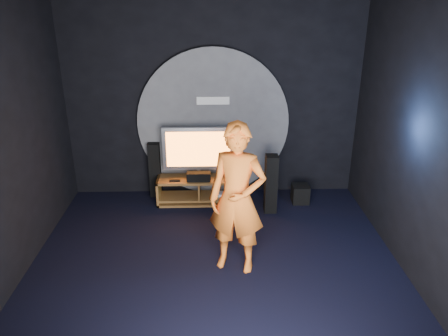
% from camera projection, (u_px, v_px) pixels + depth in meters
% --- Properties ---
extents(floor, '(5.00, 5.00, 0.00)m').
position_uv_depth(floor, '(215.00, 272.00, 5.77)').
color(floor, black).
rests_on(floor, ground).
extents(back_wall, '(5.00, 0.04, 3.50)m').
position_uv_depth(back_wall, '(213.00, 97.00, 7.40)').
color(back_wall, black).
rests_on(back_wall, ground).
extents(front_wall, '(5.00, 0.04, 3.50)m').
position_uv_depth(front_wall, '(217.00, 280.00, 2.79)').
color(front_wall, black).
rests_on(front_wall, ground).
extents(right_wall, '(0.04, 5.00, 3.50)m').
position_uv_depth(right_wall, '(425.00, 145.00, 5.16)').
color(right_wall, black).
rests_on(right_wall, ground).
extents(wall_disc_panel, '(2.60, 0.11, 2.60)m').
position_uv_depth(wall_disc_panel, '(213.00, 124.00, 7.52)').
color(wall_disc_panel, '#515156').
rests_on(wall_disc_panel, ground).
extents(media_console, '(1.44, 0.45, 0.45)m').
position_uv_depth(media_console, '(200.00, 192.00, 7.58)').
color(media_console, olive).
rests_on(media_console, ground).
extents(tv, '(1.20, 0.22, 0.88)m').
position_uv_depth(tv, '(198.00, 150.00, 7.35)').
color(tv, '#B3B4BB').
rests_on(tv, media_console).
extents(center_speaker, '(0.40, 0.15, 0.15)m').
position_uv_depth(center_speaker, '(199.00, 177.00, 7.35)').
color(center_speaker, black).
rests_on(center_speaker, media_console).
extents(remote, '(0.18, 0.05, 0.02)m').
position_uv_depth(remote, '(175.00, 181.00, 7.35)').
color(remote, black).
rests_on(remote, media_console).
extents(tower_speaker_left, '(0.20, 0.22, 0.99)m').
position_uv_depth(tower_speaker_left, '(155.00, 169.00, 7.72)').
color(tower_speaker_left, black).
rests_on(tower_speaker_left, ground).
extents(tower_speaker_right, '(0.20, 0.22, 0.99)m').
position_uv_depth(tower_speaker_right, '(271.00, 184.00, 7.15)').
color(tower_speaker_right, black).
rests_on(tower_speaker_right, ground).
extents(subwoofer, '(0.29, 0.29, 0.32)m').
position_uv_depth(subwoofer, '(300.00, 194.00, 7.58)').
color(subwoofer, black).
rests_on(subwoofer, ground).
extents(player, '(0.84, 0.67, 2.00)m').
position_uv_depth(player, '(237.00, 199.00, 5.51)').
color(player, orange).
rests_on(player, ground).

